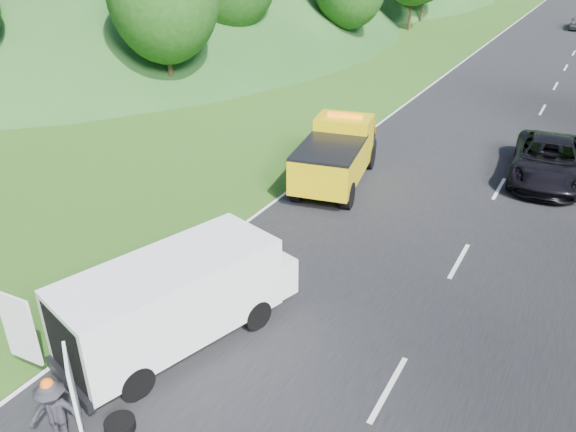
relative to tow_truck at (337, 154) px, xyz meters
The scene contains 10 objects.
ground 8.04m from the tow_truck, 70.19° to the right, with size 320.00×320.00×0.00m, color #38661E.
road_surface 33.04m from the tow_truck, 80.07° to the left, with size 14.00×200.00×0.02m, color black.
tree_line_left 55.01m from the tow_truck, 107.25° to the left, with size 14.00×140.00×14.00m, color #285719, non-canonical shape.
tow_truck is the anchor object (origin of this frame).
white_van 10.39m from the tow_truck, 85.81° to the right, with size 4.37×6.79×2.24m.
woman 7.51m from the tow_truck, 91.13° to the right, with size 0.59×0.43×1.61m, color white.
child 7.42m from the tow_truck, 85.48° to the right, with size 0.44×0.34×0.90m, color tan.
suitcase 6.95m from the tow_truck, 102.85° to the right, with size 0.34×0.19×0.55m, color #585642.
spare_tire 13.25m from the tow_truck, 83.74° to the right, with size 0.61×0.61×0.20m, color black.
passing_suv 8.42m from the tow_truck, 31.62° to the left, with size 2.67×5.79×1.61m, color black.
Camera 1 is at (5.55, -10.95, 8.86)m, focal length 35.00 mm.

